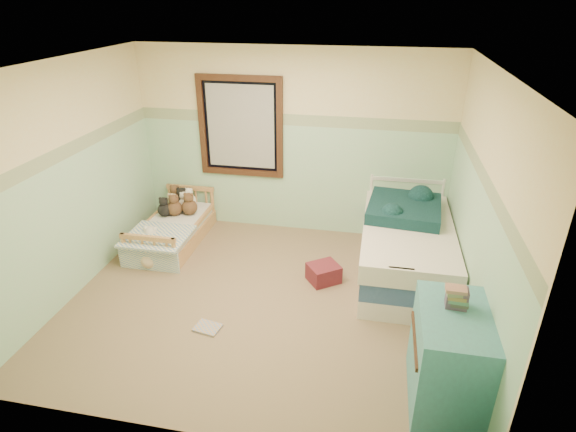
% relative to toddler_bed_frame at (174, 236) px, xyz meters
% --- Properties ---
extents(floor, '(4.20, 3.60, 0.02)m').
position_rel_toddler_bed_frame_xyz_m(floor, '(1.49, -1.05, -0.10)').
color(floor, brown).
rests_on(floor, ground).
extents(ceiling, '(4.20, 3.60, 0.02)m').
position_rel_toddler_bed_frame_xyz_m(ceiling, '(1.49, -1.05, 2.42)').
color(ceiling, white).
rests_on(ceiling, wall_back).
extents(wall_back, '(4.20, 0.04, 2.50)m').
position_rel_toddler_bed_frame_xyz_m(wall_back, '(1.49, 0.75, 1.16)').
color(wall_back, beige).
rests_on(wall_back, floor).
extents(wall_front, '(4.20, 0.04, 2.50)m').
position_rel_toddler_bed_frame_xyz_m(wall_front, '(1.49, -2.85, 1.16)').
color(wall_front, beige).
rests_on(wall_front, floor).
extents(wall_left, '(0.04, 3.60, 2.50)m').
position_rel_toddler_bed_frame_xyz_m(wall_left, '(-0.61, -1.05, 1.16)').
color(wall_left, beige).
rests_on(wall_left, floor).
extents(wall_right, '(0.04, 3.60, 2.50)m').
position_rel_toddler_bed_frame_xyz_m(wall_right, '(3.59, -1.05, 1.16)').
color(wall_right, beige).
rests_on(wall_right, floor).
extents(wainscot_mint, '(4.20, 0.01, 1.50)m').
position_rel_toddler_bed_frame_xyz_m(wainscot_mint, '(1.49, 0.74, 0.66)').
color(wainscot_mint, '#A2C6AA').
rests_on(wainscot_mint, floor).
extents(border_strip, '(4.20, 0.01, 0.15)m').
position_rel_toddler_bed_frame_xyz_m(border_strip, '(1.49, 0.74, 1.48)').
color(border_strip, '#4D6F4B').
rests_on(border_strip, wall_back).
extents(window_frame, '(1.16, 0.06, 1.36)m').
position_rel_toddler_bed_frame_xyz_m(window_frame, '(0.79, 0.71, 1.36)').
color(window_frame, black).
rests_on(window_frame, wall_back).
extents(window_blinds, '(0.92, 0.01, 1.12)m').
position_rel_toddler_bed_frame_xyz_m(window_blinds, '(0.79, 0.72, 1.36)').
color(window_blinds, '#B5B5B0').
rests_on(window_blinds, window_frame).
extents(toddler_bed_frame, '(0.71, 1.43, 0.18)m').
position_rel_toddler_bed_frame_xyz_m(toddler_bed_frame, '(0.00, 0.00, 0.00)').
color(toddler_bed_frame, olive).
rests_on(toddler_bed_frame, floor).
extents(toddler_mattress, '(0.65, 1.37, 0.12)m').
position_rel_toddler_bed_frame_xyz_m(toddler_mattress, '(0.00, 0.00, 0.15)').
color(toddler_mattress, silver).
rests_on(toddler_mattress, toddler_bed_frame).
extents(patchwork_quilt, '(0.78, 0.71, 0.03)m').
position_rel_toddler_bed_frame_xyz_m(patchwork_quilt, '(0.00, -0.44, 0.23)').
color(patchwork_quilt, '#5B86BD').
rests_on(patchwork_quilt, toddler_mattress).
extents(plush_bed_brown, '(0.22, 0.22, 0.22)m').
position_rel_toddler_bed_frame_xyz_m(plush_bed_brown, '(-0.15, 0.50, 0.32)').
color(plush_bed_brown, brown).
rests_on(plush_bed_brown, toddler_mattress).
extents(plush_bed_white, '(0.20, 0.20, 0.20)m').
position_rel_toddler_bed_frame_xyz_m(plush_bed_white, '(0.05, 0.50, 0.31)').
color(plush_bed_white, white).
rests_on(plush_bed_white, toddler_mattress).
extents(plush_bed_tan, '(0.19, 0.19, 0.19)m').
position_rel_toddler_bed_frame_xyz_m(plush_bed_tan, '(-0.10, 0.28, 0.31)').
color(plush_bed_tan, beige).
rests_on(plush_bed_tan, toddler_mattress).
extents(plush_bed_dark, '(0.17, 0.17, 0.17)m').
position_rel_toddler_bed_frame_xyz_m(plush_bed_dark, '(0.13, 0.28, 0.30)').
color(plush_bed_dark, black).
rests_on(plush_bed_dark, toddler_mattress).
extents(plush_floor_cream, '(0.27, 0.27, 0.27)m').
position_rel_toddler_bed_frame_xyz_m(plush_floor_cream, '(-0.13, -0.36, 0.04)').
color(plush_floor_cream, silver).
rests_on(plush_floor_cream, floor).
extents(plush_floor_tan, '(0.22, 0.22, 0.22)m').
position_rel_toddler_bed_frame_xyz_m(plush_floor_tan, '(-0.02, -0.67, 0.02)').
color(plush_floor_tan, beige).
rests_on(plush_floor_tan, floor).
extents(twin_bed_frame, '(0.98, 1.97, 0.22)m').
position_rel_toddler_bed_frame_xyz_m(twin_bed_frame, '(3.04, -0.21, 0.02)').
color(twin_bed_frame, white).
rests_on(twin_bed_frame, floor).
extents(twin_boxspring, '(0.98, 1.97, 0.22)m').
position_rel_toddler_bed_frame_xyz_m(twin_boxspring, '(3.04, -0.21, 0.24)').
color(twin_boxspring, navy).
rests_on(twin_boxspring, twin_bed_frame).
extents(twin_mattress, '(1.02, 2.01, 0.22)m').
position_rel_toddler_bed_frame_xyz_m(twin_mattress, '(3.04, -0.21, 0.46)').
color(twin_mattress, white).
rests_on(twin_mattress, twin_boxspring).
extents(teal_blanket, '(0.92, 0.96, 0.14)m').
position_rel_toddler_bed_frame_xyz_m(teal_blanket, '(2.99, 0.09, 0.64)').
color(teal_blanket, black).
rests_on(teal_blanket, twin_mattress).
extents(dresser, '(0.54, 0.87, 0.87)m').
position_rel_toddler_bed_frame_xyz_m(dresser, '(3.31, -2.12, 0.34)').
color(dresser, teal).
rests_on(dresser, floor).
extents(book_stack, '(0.17, 0.13, 0.16)m').
position_rel_toddler_bed_frame_xyz_m(book_stack, '(3.31, -2.01, 0.86)').
color(book_stack, brown).
rests_on(book_stack, dresser).
extents(red_pillow, '(0.45, 0.44, 0.21)m').
position_rel_toddler_bed_frame_xyz_m(red_pillow, '(2.12, -0.55, 0.01)').
color(red_pillow, maroon).
rests_on(red_pillow, floor).
extents(floor_book, '(0.29, 0.24, 0.02)m').
position_rel_toddler_bed_frame_xyz_m(floor_book, '(1.08, -1.65, -0.08)').
color(floor_book, gold).
rests_on(floor_book, floor).
extents(extra_plush_0, '(0.19, 0.19, 0.19)m').
position_rel_toddler_bed_frame_xyz_m(extra_plush_0, '(-0.17, 0.15, 0.31)').
color(extra_plush_0, black).
rests_on(extra_plush_0, toddler_mattress).
extents(extra_plush_1, '(0.21, 0.21, 0.21)m').
position_rel_toddler_bed_frame_xyz_m(extra_plush_1, '(0.15, 0.27, 0.32)').
color(extra_plush_1, brown).
rests_on(extra_plush_1, toddler_mattress).
extents(extra_plush_2, '(0.21, 0.21, 0.21)m').
position_rel_toddler_bed_frame_xyz_m(extra_plush_2, '(-0.04, 0.21, 0.32)').
color(extra_plush_2, brown).
rests_on(extra_plush_2, toddler_mattress).
extents(extra_plush_3, '(0.21, 0.21, 0.21)m').
position_rel_toddler_bed_frame_xyz_m(extra_plush_3, '(-0.03, 0.45, 0.32)').
color(extra_plush_3, black).
rests_on(extra_plush_3, toddler_mattress).
extents(extra_plush_4, '(0.16, 0.16, 0.16)m').
position_rel_toddler_bed_frame_xyz_m(extra_plush_4, '(0.03, 0.44, 0.29)').
color(extra_plush_4, silver).
rests_on(extra_plush_4, toddler_mattress).
extents(extra_plush_5, '(0.18, 0.18, 0.18)m').
position_rel_toddler_bed_frame_xyz_m(extra_plush_5, '(0.02, 0.40, 0.30)').
color(extra_plush_5, silver).
rests_on(extra_plush_5, toddler_mattress).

